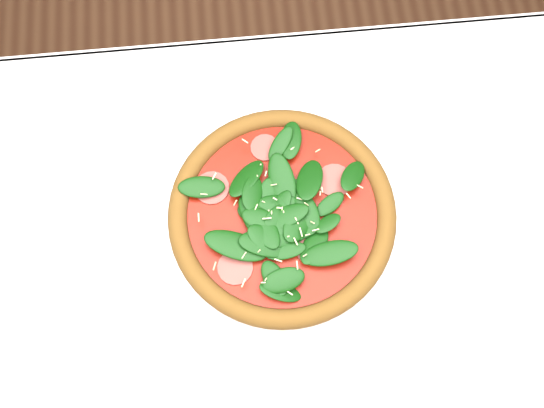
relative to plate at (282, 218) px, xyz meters
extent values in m
plane|color=brown|center=(-0.04, -0.09, -0.76)|extent=(6.00, 6.00, 0.00)
cube|color=white|center=(-0.04, -0.09, -0.03)|extent=(1.20, 0.80, 0.04)
cylinder|color=#4C351E|center=(-0.58, 0.25, -0.40)|extent=(0.06, 0.06, 0.71)
cylinder|color=#4C351E|center=(0.50, 0.25, -0.40)|extent=(0.06, 0.06, 0.71)
cube|color=white|center=(-0.04, 0.31, -0.12)|extent=(1.20, 0.01, 0.22)
cylinder|color=silver|center=(0.00, 0.00, 0.00)|extent=(0.37, 0.37, 0.01)
torus|color=silver|center=(0.00, 0.00, 0.00)|extent=(0.37, 0.37, 0.01)
cylinder|color=olive|center=(0.00, 0.00, 0.01)|extent=(0.42, 0.42, 0.01)
torus|color=#9E6824|center=(0.00, 0.00, 0.02)|extent=(0.43, 0.43, 0.03)
cylinder|color=#8E1805|center=(0.00, 0.00, 0.02)|extent=(0.35, 0.35, 0.00)
cylinder|color=brown|center=(0.00, 0.00, 0.02)|extent=(0.31, 0.31, 0.00)
ellipsoid|color=#0E3C0B|center=(0.00, 0.00, 0.03)|extent=(0.34, 0.34, 0.03)
cylinder|color=beige|center=(0.00, 0.00, 0.04)|extent=(0.31, 0.31, 0.00)
cylinder|color=white|center=(-0.34, -0.05, -0.01)|extent=(0.07, 0.07, 0.00)
cylinder|color=white|center=(-0.34, -0.05, 0.04)|extent=(0.01, 0.01, 0.10)
ellipsoid|color=white|center=(-0.34, -0.05, 0.13)|extent=(0.08, 0.08, 0.10)
camera|label=1|loc=(-0.04, -0.25, 0.83)|focal=40.00mm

